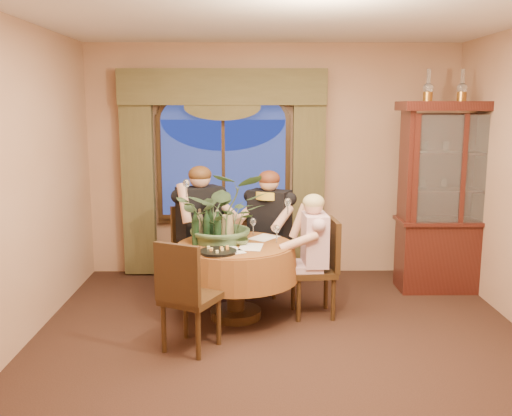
{
  "coord_description": "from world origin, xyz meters",
  "views": [
    {
      "loc": [
        -0.28,
        -4.47,
        2.07
      ],
      "look_at": [
        -0.22,
        0.9,
        1.1
      ],
      "focal_mm": 40.0,
      "sensor_mm": 36.0,
      "label": 1
    }
  ],
  "objects_px": {
    "oil_lamp_center": "(462,85)",
    "chair_back": "(197,251)",
    "wine_bottle_0": "(200,226)",
    "wine_bottle_1": "(210,224)",
    "china_cabinet": "(455,198)",
    "wine_bottle_5": "(207,227)",
    "person_back": "(200,232)",
    "person_pink": "(314,256)",
    "olive_bowl": "(240,242)",
    "oil_lamp_left": "(428,85)",
    "centerpiece_plant": "(224,182)",
    "chair_front_left": "(191,295)",
    "stoneware_vase": "(228,228)",
    "oil_lamp_right": "(496,85)",
    "chair_back_right": "(265,251)",
    "wine_bottle_3": "(195,228)",
    "chair_right": "(313,268)",
    "wine_bottle_4": "(218,228)",
    "person_scarf": "(270,233)",
    "dining_table": "(236,281)"
  },
  "relations": [
    {
      "from": "oil_lamp_center",
      "to": "chair_back",
      "type": "distance_m",
      "value": 3.39
    },
    {
      "from": "wine_bottle_0",
      "to": "wine_bottle_1",
      "type": "bearing_deg",
      "value": 33.74
    },
    {
      "from": "china_cabinet",
      "to": "wine_bottle_5",
      "type": "distance_m",
      "value": 2.83
    },
    {
      "from": "person_back",
      "to": "person_pink",
      "type": "bearing_deg",
      "value": 121.08
    },
    {
      "from": "person_back",
      "to": "olive_bowl",
      "type": "relative_size",
      "value": 8.65
    },
    {
      "from": "oil_lamp_left",
      "to": "person_back",
      "type": "relative_size",
      "value": 0.24
    },
    {
      "from": "wine_bottle_0",
      "to": "centerpiece_plant",
      "type": "bearing_deg",
      "value": 12.04
    },
    {
      "from": "chair_front_left",
      "to": "stoneware_vase",
      "type": "bearing_deg",
      "value": 97.81
    },
    {
      "from": "oil_lamp_right",
      "to": "person_back",
      "type": "distance_m",
      "value": 3.55
    },
    {
      "from": "chair_back_right",
      "to": "wine_bottle_5",
      "type": "xyz_separation_m",
      "value": [
        -0.58,
        -0.77,
        0.44
      ]
    },
    {
      "from": "chair_back",
      "to": "person_pink",
      "type": "height_order",
      "value": "person_pink"
    },
    {
      "from": "chair_back",
      "to": "stoneware_vase",
      "type": "bearing_deg",
      "value": 89.09
    },
    {
      "from": "wine_bottle_3",
      "to": "china_cabinet",
      "type": "bearing_deg",
      "value": 17.64
    },
    {
      "from": "centerpiece_plant",
      "to": "wine_bottle_5",
      "type": "relative_size",
      "value": 3.02
    },
    {
      "from": "centerpiece_plant",
      "to": "china_cabinet",
      "type": "bearing_deg",
      "value": 16.09
    },
    {
      "from": "oil_lamp_center",
      "to": "chair_right",
      "type": "relative_size",
      "value": 0.35
    },
    {
      "from": "person_back",
      "to": "wine_bottle_4",
      "type": "relative_size",
      "value": 4.37
    },
    {
      "from": "oil_lamp_right",
      "to": "wine_bottle_1",
      "type": "distance_m",
      "value": 3.41
    },
    {
      "from": "china_cabinet",
      "to": "oil_lamp_right",
      "type": "height_order",
      "value": "oil_lamp_right"
    },
    {
      "from": "person_scarf",
      "to": "stoneware_vase",
      "type": "distance_m",
      "value": 0.79
    },
    {
      "from": "person_scarf",
      "to": "wine_bottle_1",
      "type": "xyz_separation_m",
      "value": [
        -0.61,
        -0.61,
        0.22
      ]
    },
    {
      "from": "stoneware_vase",
      "to": "wine_bottle_4",
      "type": "xyz_separation_m",
      "value": [
        -0.09,
        -0.18,
        0.03
      ]
    },
    {
      "from": "person_scarf",
      "to": "wine_bottle_5",
      "type": "relative_size",
      "value": 4.19
    },
    {
      "from": "china_cabinet",
      "to": "chair_front_left",
      "type": "xyz_separation_m",
      "value": [
        -2.78,
        -1.58,
        -0.58
      ]
    },
    {
      "from": "oil_lamp_center",
      "to": "oil_lamp_left",
      "type": "bearing_deg",
      "value": 180.0
    },
    {
      "from": "chair_back",
      "to": "wine_bottle_1",
      "type": "height_order",
      "value": "wine_bottle_1"
    },
    {
      "from": "chair_right",
      "to": "stoneware_vase",
      "type": "xyz_separation_m",
      "value": [
        -0.85,
        0.05,
        0.4
      ]
    },
    {
      "from": "wine_bottle_4",
      "to": "chair_back",
      "type": "bearing_deg",
      "value": 108.88
    },
    {
      "from": "china_cabinet",
      "to": "chair_right",
      "type": "height_order",
      "value": "china_cabinet"
    },
    {
      "from": "oil_lamp_left",
      "to": "person_pink",
      "type": "bearing_deg",
      "value": -147.8
    },
    {
      "from": "chair_back_right",
      "to": "centerpiece_plant",
      "type": "relative_size",
      "value": 0.96
    },
    {
      "from": "chair_back_right",
      "to": "stoneware_vase",
      "type": "xyz_separation_m",
      "value": [
        -0.38,
        -0.65,
        0.4
      ]
    },
    {
      "from": "person_pink",
      "to": "wine_bottle_5",
      "type": "xyz_separation_m",
      "value": [
        -1.05,
        -0.05,
        0.3
      ]
    },
    {
      "from": "dining_table",
      "to": "centerpiece_plant",
      "type": "bearing_deg",
      "value": 132.26
    },
    {
      "from": "olive_bowl",
      "to": "wine_bottle_1",
      "type": "bearing_deg",
      "value": 149.68
    },
    {
      "from": "stoneware_vase",
      "to": "wine_bottle_3",
      "type": "height_order",
      "value": "wine_bottle_3"
    },
    {
      "from": "chair_back_right",
      "to": "chair_back",
      "type": "distance_m",
      "value": 0.75
    },
    {
      "from": "person_scarf",
      "to": "chair_front_left",
      "type": "bearing_deg",
      "value": 89.67
    },
    {
      "from": "dining_table",
      "to": "wine_bottle_4",
      "type": "height_order",
      "value": "wine_bottle_4"
    },
    {
      "from": "oil_lamp_right",
      "to": "person_pink",
      "type": "height_order",
      "value": "oil_lamp_right"
    },
    {
      "from": "person_pink",
      "to": "chair_back_right",
      "type": "bearing_deg",
      "value": 29.95
    },
    {
      "from": "chair_back",
      "to": "centerpiece_plant",
      "type": "distance_m",
      "value": 1.12
    },
    {
      "from": "stoneware_vase",
      "to": "wine_bottle_3",
      "type": "xyz_separation_m",
      "value": [
        -0.3,
        -0.15,
        0.03
      ]
    },
    {
      "from": "wine_bottle_1",
      "to": "wine_bottle_4",
      "type": "bearing_deg",
      "value": -66.81
    },
    {
      "from": "wine_bottle_0",
      "to": "wine_bottle_3",
      "type": "height_order",
      "value": "same"
    },
    {
      "from": "person_back",
      "to": "wine_bottle_4",
      "type": "bearing_deg",
      "value": 76.53
    },
    {
      "from": "person_pink",
      "to": "wine_bottle_5",
      "type": "height_order",
      "value": "person_pink"
    },
    {
      "from": "wine_bottle_0",
      "to": "china_cabinet",
      "type": "bearing_deg",
      "value": 15.75
    },
    {
      "from": "person_scarf",
      "to": "china_cabinet",
      "type": "bearing_deg",
      "value": -151.21
    },
    {
      "from": "wine_bottle_3",
      "to": "wine_bottle_1",
      "type": "bearing_deg",
      "value": 53.49
    }
  ]
}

